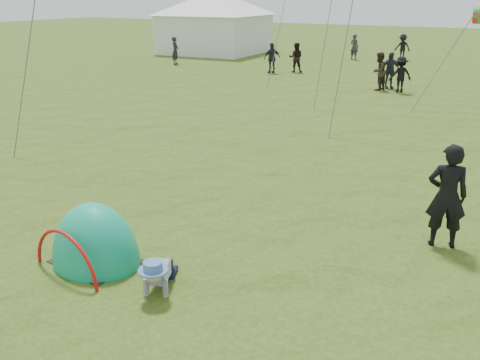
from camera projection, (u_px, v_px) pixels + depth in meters
The scene contains 13 objects.
ground at pixel (183, 331), 7.09m from camera, with size 140.00×140.00×0.00m, color #234F18.
crawling_toddler at pixel (158, 272), 7.95m from camera, with size 0.56×0.80×0.61m, color black, non-canonical shape.
popup_tent at pixel (97, 262), 8.91m from camera, with size 1.60×1.32×2.07m, color #16A18B.
standing_adult at pixel (447, 196), 9.19m from camera, with size 0.68×0.45×1.87m, color black.
event_marquee at pixel (215, 20), 39.04m from camera, with size 6.91×6.91×4.75m, color white, non-canonical shape.
crowd_person_0 at pixel (354, 47), 35.46m from camera, with size 0.60×0.40×1.65m, color #2A2A33.
crowd_person_1 at pixel (379, 71), 24.29m from camera, with size 0.83×0.65×1.71m, color #31271F.
crowd_person_2 at pixel (390, 70), 24.75m from camera, with size 0.98×0.41×1.67m, color #2A333E.
crowd_person_3 at pixel (403, 47), 35.56m from camera, with size 1.06×0.61×1.65m, color black.
crowd_person_7 at pixel (296, 58), 29.84m from camera, with size 0.79×0.61×1.62m, color black.
crowd_person_8 at pixel (272, 58), 29.49m from camera, with size 0.96×0.40×1.64m, color #1D232F.
crowd_person_9 at pixel (400, 75), 23.76m from camera, with size 1.02×0.59×1.59m, color black.
crowd_person_12 at pixel (175, 51), 33.11m from camera, with size 0.61×0.40×1.67m, color #1F2129.
Camera 1 is at (3.61, -4.88, 4.24)m, focal length 40.00 mm.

